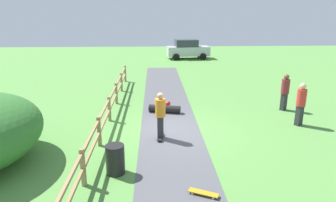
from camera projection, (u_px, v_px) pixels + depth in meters
name	position (u px, v px, depth m)	size (l,w,h in m)	color
ground_plane	(170.00, 131.00, 12.22)	(60.00, 60.00, 0.00)	#568E42
asphalt_path	(170.00, 131.00, 12.22)	(2.40, 28.00, 0.02)	#515156
wooden_fence	(105.00, 116.00, 11.92)	(0.12, 18.12, 1.10)	#997A51
trash_bin	(115.00, 159.00, 8.92)	(0.56, 0.56, 0.90)	black
skater_riding	(160.00, 113.00, 11.17)	(0.42, 0.82, 1.79)	black
skater_fallen	(165.00, 108.00, 14.36)	(1.53, 1.32, 0.36)	black
skateboard_loose	(203.00, 193.00, 7.90)	(0.81, 0.52, 0.08)	#BF8C19
bystander_red	(301.00, 102.00, 12.56)	(0.53, 0.53, 1.83)	#2D2D33
bystander_maroon	(285.00, 90.00, 14.52)	(0.53, 0.53, 1.78)	#2D2D33
parked_car_silver	(188.00, 49.00, 30.33)	(4.34, 2.30, 1.92)	#B7B7BC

